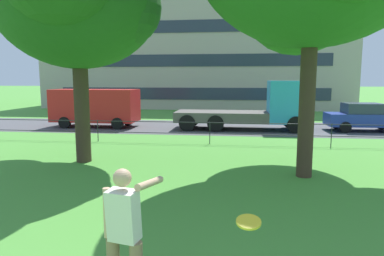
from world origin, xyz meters
name	(u,v)px	position (x,y,z in m)	size (l,w,h in m)	color
street_strip	(217,127)	(0.00, 20.35, 0.00)	(80.00, 6.27, 0.01)	#4C4C51
park_fence	(210,129)	(0.00, 14.93, 0.67)	(30.83, 0.04, 1.00)	#232328
person_thrower	(124,234)	(-0.19, 3.62, 0.96)	(0.64, 0.74, 1.78)	#846B4C
frisbee	(249,222)	(1.28, 3.37, 1.31)	(0.27, 0.27, 0.08)	yellow
panel_van_far_right	(96,106)	(-7.20, 19.74, 1.27)	(5.04, 2.18, 2.24)	red
flatbed_truck_far_left	(260,108)	(2.48, 19.69, 1.22)	(7.32, 2.47, 2.75)	#2D99D1
car_blue_right	(364,117)	(8.09, 19.87, 0.78)	(4.03, 1.87, 1.54)	#233899
apartment_building_background	(199,48)	(-3.05, 39.17, 6.28)	(30.00, 14.46, 12.55)	#ADA393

